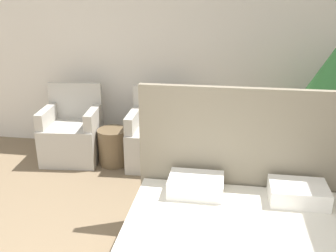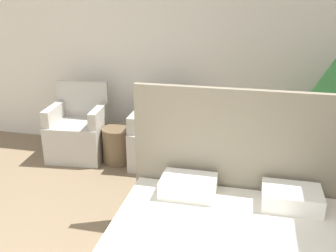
% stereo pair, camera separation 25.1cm
% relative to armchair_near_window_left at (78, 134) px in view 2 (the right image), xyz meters
% --- Properties ---
extents(wall_back, '(10.00, 0.06, 2.90)m').
position_rel_armchair_near_window_left_xyz_m(wall_back, '(1.02, 0.58, 1.15)').
color(wall_back, silver).
rests_on(wall_back, ground_plane).
extents(armchair_near_window_left, '(0.73, 0.67, 0.93)m').
position_rel_armchair_near_window_left_xyz_m(armchair_near_window_left, '(0.00, 0.00, 0.00)').
color(armchair_near_window_left, '#B7B2A8').
rests_on(armchair_near_window_left, ground_plane).
extents(armchair_near_window_right, '(0.69, 0.62, 0.93)m').
position_rel_armchair_near_window_left_xyz_m(armchair_near_window_right, '(1.09, 0.00, 0.00)').
color(armchair_near_window_right, '#B7B2A8').
rests_on(armchair_near_window_right, ground_plane).
extents(side_table, '(0.37, 0.37, 0.45)m').
position_rel_armchair_near_window_left_xyz_m(side_table, '(0.55, -0.05, -0.08)').
color(side_table, brown).
rests_on(side_table, ground_plane).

